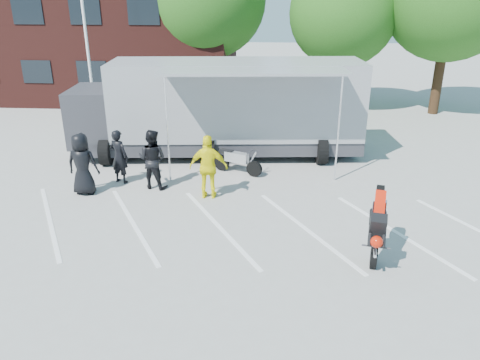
# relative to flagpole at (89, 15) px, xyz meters

# --- Properties ---
(ground) EXTENTS (100.00, 100.00, 0.00)m
(ground) POSITION_rel_flagpole_xyz_m (6.24, -10.00, -5.05)
(ground) COLOR #9C9C97
(ground) RESTS_ON ground
(parking_bay_lines) EXTENTS (18.09, 13.33, 0.01)m
(parking_bay_lines) POSITION_rel_flagpole_xyz_m (6.24, -9.00, -5.05)
(parking_bay_lines) COLOR white
(parking_bay_lines) RESTS_ON ground
(office_building) EXTENTS (18.00, 8.00, 7.00)m
(office_building) POSITION_rel_flagpole_xyz_m (-3.76, 8.00, -1.55)
(office_building) COLOR #431915
(office_building) RESTS_ON ground
(flagpole) EXTENTS (1.61, 0.12, 8.00)m
(flagpole) POSITION_rel_flagpole_xyz_m (0.00, 0.00, 0.00)
(flagpole) COLOR white
(flagpole) RESTS_ON ground
(tree_left) EXTENTS (6.12, 6.12, 8.64)m
(tree_left) POSITION_rel_flagpole_xyz_m (4.24, 6.00, 0.51)
(tree_left) COLOR #382314
(tree_left) RESTS_ON ground
(tree_mid) EXTENTS (5.44, 5.44, 7.68)m
(tree_mid) POSITION_rel_flagpole_xyz_m (11.24, 5.00, -0.11)
(tree_mid) COLOR #382314
(tree_mid) RESTS_ON ground
(transporter_truck) EXTENTS (11.82, 6.47, 3.62)m
(transporter_truck) POSITION_rel_flagpole_xyz_m (5.98, -2.95, -5.05)
(transporter_truck) COLOR gray
(transporter_truck) RESTS_ON ground
(parked_motorcycle) EXTENTS (1.99, 1.34, 0.99)m
(parked_motorcycle) POSITION_rel_flagpole_xyz_m (6.66, -4.95, -5.05)
(parked_motorcycle) COLOR #BCBCC1
(parked_motorcycle) RESTS_ON ground
(stunt_bike_rider) EXTENTS (1.11, 1.80, 1.97)m
(stunt_bike_rider) POSITION_rel_flagpole_xyz_m (10.42, -10.11, -5.05)
(stunt_bike_rider) COLOR black
(stunt_bike_rider) RESTS_ON ground
(spectator_leather_a) EXTENTS (0.97, 0.64, 1.98)m
(spectator_leather_a) POSITION_rel_flagpole_xyz_m (1.95, -7.04, -4.06)
(spectator_leather_a) COLOR black
(spectator_leather_a) RESTS_ON ground
(spectator_leather_b) EXTENTS (0.78, 0.65, 1.82)m
(spectator_leather_b) POSITION_rel_flagpole_xyz_m (2.79, -6.04, -4.14)
(spectator_leather_b) COLOR black
(spectator_leather_b) RESTS_ON ground
(spectator_leather_c) EXTENTS (1.10, 0.94, 1.96)m
(spectator_leather_c) POSITION_rel_flagpole_xyz_m (4.01, -6.40, -4.07)
(spectator_leather_c) COLOR black
(spectator_leather_c) RESTS_ON ground
(spectator_hivis) EXTENTS (1.18, 0.49, 2.01)m
(spectator_hivis) POSITION_rel_flagpole_xyz_m (5.93, -7.07, -4.05)
(spectator_hivis) COLOR #FFF20D
(spectator_hivis) RESTS_ON ground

